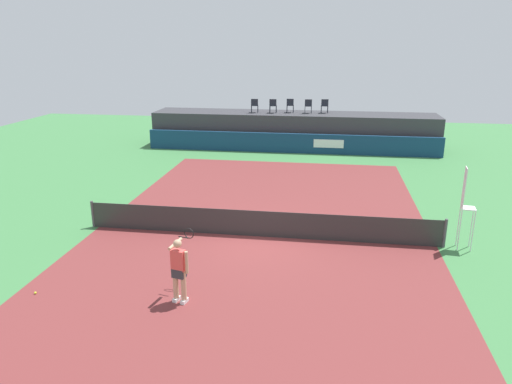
% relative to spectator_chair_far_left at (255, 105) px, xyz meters
% --- Properties ---
extents(ground_plane, '(48.00, 48.00, 0.00)m').
position_rel_spectator_chair_far_left_xyz_m(ground_plane, '(2.49, -12.01, -2.69)').
color(ground_plane, '#3D7A42').
extents(court_inner, '(12.00, 22.00, 0.00)m').
position_rel_spectator_chair_far_left_xyz_m(court_inner, '(2.49, -15.01, -2.69)').
color(court_inner, maroon).
rests_on(court_inner, ground).
extents(sponsor_wall, '(18.00, 0.22, 1.20)m').
position_rel_spectator_chair_far_left_xyz_m(sponsor_wall, '(2.50, -1.51, -2.09)').
color(sponsor_wall, navy).
rests_on(sponsor_wall, ground).
extents(spectator_platform, '(18.00, 2.80, 2.20)m').
position_rel_spectator_chair_far_left_xyz_m(spectator_platform, '(2.49, 0.29, -1.59)').
color(spectator_platform, '#38383D').
rests_on(spectator_platform, ground).
extents(spectator_chair_far_left, '(0.48, 0.48, 0.89)m').
position_rel_spectator_chair_far_left_xyz_m(spectator_chair_far_left, '(0.00, 0.00, 0.00)').
color(spectator_chair_far_left, '#1E232D').
rests_on(spectator_chair_far_left, spectator_platform).
extents(spectator_chair_left, '(0.46, 0.46, 0.89)m').
position_rel_spectator_chair_far_left_xyz_m(spectator_chair_left, '(1.18, 0.05, 0.00)').
color(spectator_chair_left, '#1E232D').
rests_on(spectator_chair_left, spectator_platform).
extents(spectator_chair_center, '(0.45, 0.45, 0.89)m').
position_rel_spectator_chair_far_left_xyz_m(spectator_chair_center, '(2.24, 0.40, 0.00)').
color(spectator_chair_center, '#1E232D').
rests_on(spectator_chair_center, spectator_platform).
extents(spectator_chair_right, '(0.46, 0.46, 0.89)m').
position_rel_spectator_chair_far_left_xyz_m(spectator_chair_right, '(3.40, 0.26, 0.00)').
color(spectator_chair_right, '#1E232D').
rests_on(spectator_chair_right, spectator_platform).
extents(spectator_chair_far_right, '(0.47, 0.47, 0.89)m').
position_rel_spectator_chair_far_left_xyz_m(spectator_chair_far_right, '(4.42, 0.48, 0.00)').
color(spectator_chair_far_right, '#1E232D').
rests_on(spectator_chair_far_right, spectator_platform).
extents(umpire_chair, '(0.49, 0.49, 2.76)m').
position_rel_spectator_chair_far_left_xyz_m(umpire_chair, '(9.20, -15.00, -1.11)').
color(umpire_chair, white).
rests_on(umpire_chair, ground).
extents(tennis_net, '(12.40, 0.02, 0.95)m').
position_rel_spectator_chair_far_left_xyz_m(tennis_net, '(2.49, -15.01, -2.22)').
color(tennis_net, '#2D2D2D').
rests_on(tennis_net, ground).
extents(net_post_near, '(0.10, 0.10, 1.00)m').
position_rel_spectator_chair_far_left_xyz_m(net_post_near, '(-3.71, -15.01, -2.19)').
color(net_post_near, '#4C4C51').
rests_on(net_post_near, ground).
extents(net_post_far, '(0.10, 0.10, 1.00)m').
position_rel_spectator_chair_far_left_xyz_m(net_post_far, '(8.69, -15.01, -2.19)').
color(net_post_far, '#4C4C51').
rests_on(net_post_far, ground).
extents(tennis_player, '(0.56, 1.23, 1.77)m').
position_rel_spectator_chair_far_left_xyz_m(tennis_player, '(1.07, -19.70, -1.73)').
color(tennis_player, white).
rests_on(tennis_player, court_inner).
extents(tennis_ball, '(0.07, 0.07, 0.07)m').
position_rel_spectator_chair_far_left_xyz_m(tennis_ball, '(-2.96, -19.94, -2.66)').
color(tennis_ball, '#D8EA33').
rests_on(tennis_ball, court_inner).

